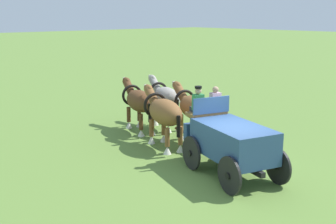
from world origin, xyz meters
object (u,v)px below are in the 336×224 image
object	(u,v)px
draft_horse_rear_off	(193,108)
draft_horse_lead_off	(165,98)
draft_horse_rear_near	(164,113)
draft_horse_lead_near	(139,101)
show_wagon	(230,140)

from	to	relation	value
draft_horse_rear_off	draft_horse_lead_off	distance (m)	2.60
draft_horse_rear_off	draft_horse_lead_off	bearing A→B (deg)	-16.28
draft_horse_lead_off	draft_horse_rear_near	bearing A→B (deg)	137.25
draft_horse_rear_near	draft_horse_lead_off	bearing A→B (deg)	-42.75
draft_horse_lead_near	draft_horse_lead_off	world-z (taller)	draft_horse_lead_off
show_wagon	draft_horse_lead_off	distance (m)	6.22
show_wagon	draft_horse_rear_off	distance (m)	3.65
draft_horse_lead_near	draft_horse_lead_off	size ratio (longest dim) A/B	1.04
draft_horse_rear_off	draft_horse_rear_near	bearing A→B (deg)	74.07
draft_horse_lead_near	draft_horse_rear_off	bearing A→B (deg)	-169.73
draft_horse_rear_near	draft_horse_lead_off	size ratio (longest dim) A/B	1.04
draft_horse_rear_off	draft_horse_lead_near	distance (m)	2.91
show_wagon	draft_horse_rear_off	world-z (taller)	show_wagon
draft_horse_lead_near	draft_horse_lead_off	distance (m)	1.30
draft_horse_lead_off	show_wagon	bearing A→B (deg)	157.71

